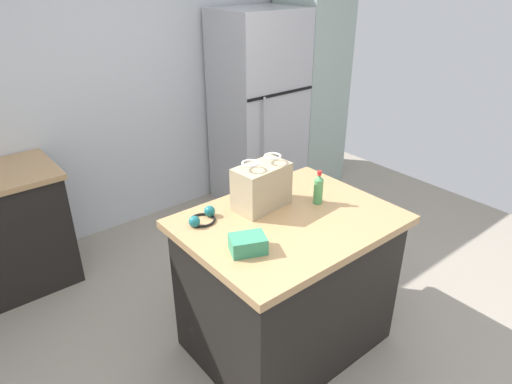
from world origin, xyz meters
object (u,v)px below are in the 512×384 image
object	(u,v)px
kitchen_island	(287,283)
refrigerator	(259,110)
small_box	(248,244)
shopping_bag	(262,186)
ear_defenders	(202,218)
tall_cabinet	(311,81)
bottle	(318,189)

from	to	relation	value
kitchen_island	refrigerator	bearing A→B (deg)	55.21
small_box	refrigerator	bearing A→B (deg)	49.17
shopping_bag	small_box	size ratio (longest dim) A/B	1.93
small_box	ear_defenders	bearing A→B (deg)	92.18
tall_cabinet	bottle	distance (m)	2.37
refrigerator	bottle	bearing A→B (deg)	-119.00
kitchen_island	tall_cabinet	xyz separation A→B (m)	(1.91, 1.73, 0.65)
shopping_bag	bottle	world-z (taller)	shopping_bag
kitchen_island	tall_cabinet	distance (m)	2.66
tall_cabinet	refrigerator	bearing A→B (deg)	-179.98
small_box	bottle	distance (m)	0.66
refrigerator	ear_defenders	distance (m)	2.16
shopping_bag	small_box	xyz separation A→B (m)	(-0.35, -0.31, -0.09)
refrigerator	ear_defenders	xyz separation A→B (m)	(-1.60, -1.44, 0.01)
kitchen_island	small_box	size ratio (longest dim) A/B	6.73
tall_cabinet	small_box	size ratio (longest dim) A/B	12.50
tall_cabinet	shopping_bag	bearing A→B (deg)	-141.95
shopping_bag	tall_cabinet	bearing A→B (deg)	38.05
tall_cabinet	shopping_bag	world-z (taller)	tall_cabinet
kitchen_island	shopping_bag	size ratio (longest dim) A/B	3.49
kitchen_island	refrigerator	xyz separation A→B (m)	(1.20, 1.73, 0.47)
small_box	bottle	size ratio (longest dim) A/B	0.85
kitchen_island	refrigerator	distance (m)	2.16
bottle	shopping_bag	bearing A→B (deg)	148.82
refrigerator	ear_defenders	bearing A→B (deg)	-137.97
shopping_bag	bottle	bearing A→B (deg)	-31.18
kitchen_island	ear_defenders	distance (m)	0.69
shopping_bag	refrigerator	bearing A→B (deg)	50.94
bottle	ear_defenders	world-z (taller)	bottle
refrigerator	tall_cabinet	world-z (taller)	tall_cabinet
refrigerator	tall_cabinet	bearing A→B (deg)	0.02
kitchen_island	small_box	bearing A→B (deg)	-164.50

